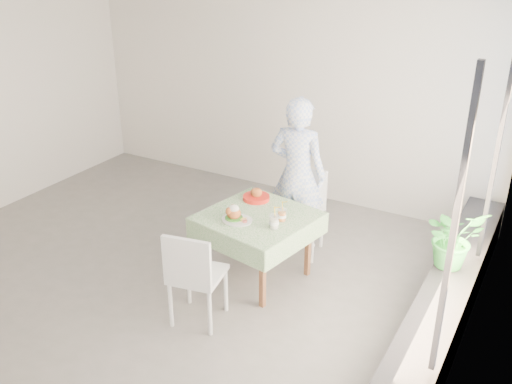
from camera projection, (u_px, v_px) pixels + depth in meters
The scene contains 15 objects.
floor at pixel (178, 267), 6.33m from camera, with size 6.00×6.00×0.00m, color #5C5A58.
ceiling at pixel (161, 4), 5.18m from camera, with size 6.00×6.00×0.00m, color white.
wall_back at pixel (283, 94), 7.74m from camera, with size 6.00×0.02×2.80m, color silver.
wall_right at pixel (481, 214), 4.41m from camera, with size 0.02×5.00×2.80m, color silver.
window_pane at pixel (482, 184), 4.32m from camera, with size 0.01×4.80×2.18m, color #D1E0F9.
window_ledge at pixel (435, 327), 4.97m from camera, with size 0.40×4.80×0.50m, color black.
cafe_table at pixel (258, 239), 5.97m from camera, with size 1.21×1.21×0.74m.
chair_far at pixel (301, 228), 6.55m from camera, with size 0.51×0.51×0.96m.
chair_near at pixel (198, 293), 5.36m from camera, with size 0.54×0.54×0.98m.
diner at pixel (298, 174), 6.43m from camera, with size 0.66×0.43×1.81m, color #8EA9E4.
main_dish at pixel (235, 216), 5.73m from camera, with size 0.33×0.33×0.17m.
juice_cup_orange at pixel (282, 215), 5.72m from camera, with size 0.09×0.09×0.26m.
juice_cup_lemonade at pixel (274, 222), 5.58m from camera, with size 0.10×0.10×0.28m.
second_dish at pixel (256, 196), 6.19m from camera, with size 0.29×0.29×0.14m.
potted_plant at pixel (453, 237), 5.32m from camera, with size 0.54×0.46×0.60m, color #27752E.
Camera 1 is at (3.43, -4.29, 3.37)m, focal length 40.00 mm.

